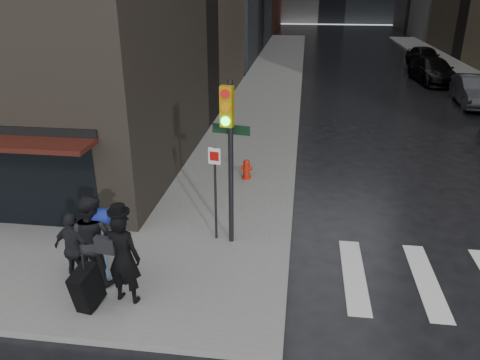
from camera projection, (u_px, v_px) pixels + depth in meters
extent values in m
plane|color=black|center=(196.00, 288.00, 10.31)|extent=(140.00, 140.00, 0.00)
cube|color=slate|center=(276.00, 71.00, 34.91)|extent=(4.00, 50.00, 0.15)
cube|color=slate|center=(465.00, 76.00, 33.24)|extent=(3.00, 50.00, 0.15)
cube|color=silver|center=(354.00, 274.00, 10.79)|extent=(0.50, 3.00, 0.01)
cube|color=silver|center=(426.00, 280.00, 10.59)|extent=(0.50, 3.00, 0.01)
imported|color=black|center=(123.00, 258.00, 9.33)|extent=(0.80, 0.60, 2.01)
cylinder|color=black|center=(118.00, 212.00, 8.93)|extent=(0.43, 0.43, 0.05)
cylinder|color=black|center=(118.00, 209.00, 8.90)|extent=(0.27, 0.27, 0.16)
cube|color=black|center=(105.00, 245.00, 9.25)|extent=(0.45, 0.20, 0.35)
cube|color=black|center=(87.00, 288.00, 9.29)|extent=(0.46, 0.82, 1.02)
cylinder|color=black|center=(83.00, 265.00, 9.08)|extent=(0.04, 0.04, 0.47)
imported|color=black|center=(92.00, 239.00, 9.97)|extent=(1.13, 0.96, 2.04)
cube|color=black|center=(82.00, 247.00, 10.45)|extent=(0.67, 0.45, 0.38)
cylinder|color=navy|center=(107.00, 216.00, 9.77)|extent=(0.62, 0.35, 0.33)
imported|color=black|center=(75.00, 249.00, 9.92)|extent=(1.06, 0.61, 1.71)
cylinder|color=black|center=(231.00, 166.00, 11.12)|extent=(0.12, 0.12, 4.10)
cube|color=#C2950C|center=(227.00, 107.00, 10.35)|extent=(0.32, 0.24, 0.92)
cylinder|color=red|center=(225.00, 94.00, 10.14)|extent=(0.21, 0.09, 0.21)
cylinder|color=orange|center=(225.00, 108.00, 10.26)|extent=(0.21, 0.09, 0.21)
cylinder|color=#19E533|center=(225.00, 121.00, 10.38)|extent=(0.21, 0.09, 0.21)
cylinder|color=black|center=(216.00, 195.00, 11.57)|extent=(0.06, 0.06, 2.46)
cube|color=white|center=(214.00, 156.00, 11.14)|extent=(0.31, 0.08, 0.41)
cube|color=black|center=(231.00, 129.00, 10.86)|extent=(0.91, 0.21, 0.23)
cylinder|color=#B41D0B|center=(246.00, 177.00, 15.67)|extent=(0.30, 0.30, 0.09)
cylinder|color=#B41D0B|center=(246.00, 171.00, 15.58)|extent=(0.22, 0.22, 0.56)
sphere|color=#B41D0B|center=(247.00, 162.00, 15.46)|extent=(0.21, 0.21, 0.21)
cylinder|color=#B41D0B|center=(246.00, 168.00, 15.54)|extent=(0.38, 0.16, 0.13)
imported|color=#3A393E|center=(475.00, 91.00, 25.31)|extent=(2.02, 4.91, 1.58)
imported|color=black|center=(433.00, 71.00, 31.06)|extent=(2.68, 5.62, 1.58)
imported|color=black|center=(425.00, 57.00, 36.62)|extent=(2.36, 4.90, 1.62)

